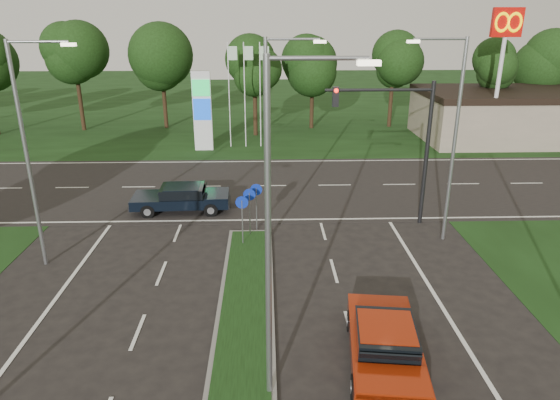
{
  "coord_description": "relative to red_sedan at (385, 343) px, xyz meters",
  "views": [
    {
      "loc": [
        0.76,
        -5.01,
        9.72
      ],
      "look_at": [
        1.37,
        15.48,
        2.2
      ],
      "focal_mm": 32.0,
      "sensor_mm": 36.0,
      "label": 1
    }
  ],
  "objects": [
    {
      "name": "verge_far",
      "position": [
        -4.21,
        47.78,
        -0.72
      ],
      "size": [
        160.0,
        50.0,
        0.02
      ],
      "primitive_type": "cube",
      "color": "black",
      "rests_on": "ground"
    },
    {
      "name": "cross_road",
      "position": [
        -4.21,
        16.78,
        -0.72
      ],
      "size": [
        160.0,
        12.0,
        0.02
      ],
      "primitive_type": "cube",
      "color": "black",
      "rests_on": "ground"
    },
    {
      "name": "commercial_building",
      "position": [
        17.79,
        28.78,
        1.28
      ],
      "size": [
        16.0,
        9.0,
        4.0
      ],
      "primitive_type": "cube",
      "color": "gray",
      "rests_on": "ground"
    },
    {
      "name": "streetlight_median_near",
      "position": [
        -3.21,
        -1.22,
        4.36
      ],
      "size": [
        2.53,
        0.22,
        9.0
      ],
      "color": "gray",
      "rests_on": "ground"
    },
    {
      "name": "streetlight_median_far",
      "position": [
        -3.21,
        8.78,
        4.36
      ],
      "size": [
        2.53,
        0.22,
        9.0
      ],
      "color": "gray",
      "rests_on": "ground"
    },
    {
      "name": "streetlight_left_far",
      "position": [
        -12.51,
        6.78,
        4.36
      ],
      "size": [
        2.53,
        0.22,
        9.0
      ],
      "color": "gray",
      "rests_on": "ground"
    },
    {
      "name": "streetlight_right_far",
      "position": [
        4.59,
        8.78,
        4.36
      ],
      "size": [
        2.53,
        0.22,
        9.0
      ],
      "rotation": [
        0.0,
        0.0,
        3.14
      ],
      "color": "gray",
      "rests_on": "ground"
    },
    {
      "name": "traffic_signal",
      "position": [
        2.98,
        10.78,
        3.93
      ],
      "size": [
        5.1,
        0.42,
        7.0
      ],
      "color": "black",
      "rests_on": "ground"
    },
    {
      "name": "median_signs",
      "position": [
        -4.21,
        9.18,
        0.99
      ],
      "size": [
        1.16,
        1.76,
        2.38
      ],
      "color": "gray",
      "rests_on": "ground"
    },
    {
      "name": "gas_pylon",
      "position": [
        -8.0,
        25.83,
        2.47
      ],
      "size": [
        5.8,
        1.26,
        8.0
      ],
      "color": "silver",
      "rests_on": "ground"
    },
    {
      "name": "mcdonalds_sign",
      "position": [
        13.79,
        24.75,
        7.26
      ],
      "size": [
        2.2,
        0.47,
        10.4
      ],
      "color": "silver",
      "rests_on": "ground"
    },
    {
      "name": "treeline_far",
      "position": [
        -4.11,
        32.71,
        6.11
      ],
      "size": [
        6.0,
        6.0,
        9.9
      ],
      "color": "black",
      "rests_on": "ground"
    },
    {
      "name": "red_sedan",
      "position": [
        0.0,
        0.0,
        0.0
      ],
      "size": [
        2.59,
        5.09,
        1.34
      ],
      "rotation": [
        0.0,
        0.0,
        -0.12
      ],
      "color": "#932008",
      "rests_on": "ground"
    },
    {
      "name": "navy_sedan",
      "position": [
        -7.93,
        12.78,
        0.02
      ],
      "size": [
        5.11,
        2.27,
        1.39
      ],
      "rotation": [
        0.0,
        0.0,
        1.61
      ],
      "color": "black",
      "rests_on": "ground"
    }
  ]
}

